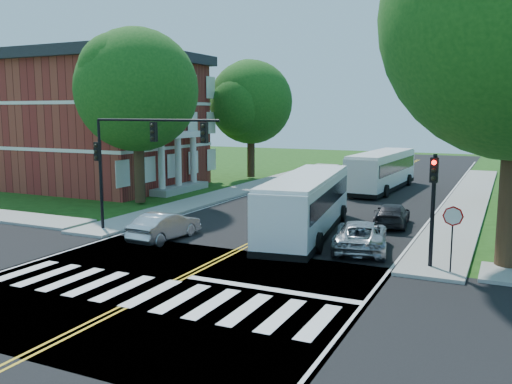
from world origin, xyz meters
The scene contains 21 objects.
ground centered at (0.00, 0.00, 0.00)m, with size 140.00×140.00×0.00m, color #1A4110.
road centered at (0.00, 18.00, 0.01)m, with size 14.00×96.00×0.01m, color black.
cross_road centered at (0.00, 0.00, 0.01)m, with size 60.00×12.00×0.01m, color black.
center_line centered at (0.00, 22.00, 0.01)m, with size 0.36×70.00×0.01m, color gold.
edge_line_w centered at (-6.80, 22.00, 0.01)m, with size 0.12×70.00×0.01m, color silver.
edge_line_e centered at (6.80, 22.00, 0.01)m, with size 0.12×70.00×0.01m, color silver.
crosswalk centered at (0.00, -0.50, 0.02)m, with size 12.60×3.00×0.01m, color silver.
stop_bar centered at (3.50, 1.60, 0.02)m, with size 6.60×0.40×0.01m, color silver.
sidewalk_nw centered at (-8.30, 25.00, 0.07)m, with size 2.60×40.00×0.15m, color gray.
sidewalk_ne centered at (8.30, 25.00, 0.07)m, with size 2.60×40.00×0.15m, color gray.
tree_west_near centered at (-11.50, 14.00, 7.53)m, with size 8.00×8.00×11.40m.
tree_west_far centered at (-11.00, 30.00, 7.00)m, with size 7.60×7.60×10.67m.
brick_building centered at (-21.95, 20.00, 5.42)m, with size 20.00×13.00×10.80m.
signal_nw centered at (-5.86, 6.43, 4.38)m, with size 7.15×0.46×5.66m.
signal_ne centered at (8.20, 6.44, 2.96)m, with size 0.30×0.46×4.40m.
stop_sign centered at (9.00, 5.98, 2.03)m, with size 0.76×0.08×2.53m.
bus_lead centered at (1.68, 10.24, 1.60)m, with size 4.14×11.85×3.00m.
bus_follow centered at (1.68, 27.52, 1.60)m, with size 3.26×11.77×3.01m.
hatchback centered at (-4.07, 6.17, 0.69)m, with size 1.44×4.13×1.36m, color #B3B5BA.
suv centered at (4.96, 8.25, 0.69)m, with size 2.24×4.86×1.35m, color #ABADB2.
dark_sedan centered at (5.17, 14.20, 0.61)m, with size 1.68×4.14×1.20m, color black.
Camera 1 is at (10.82, -15.04, 6.14)m, focal length 38.00 mm.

